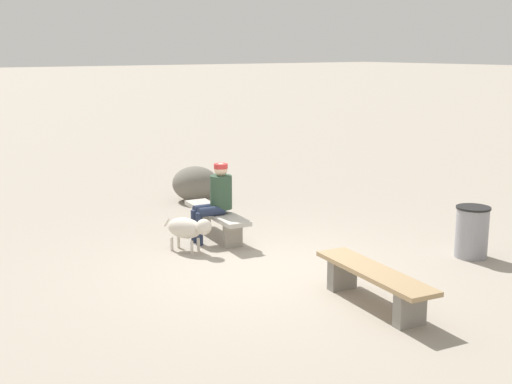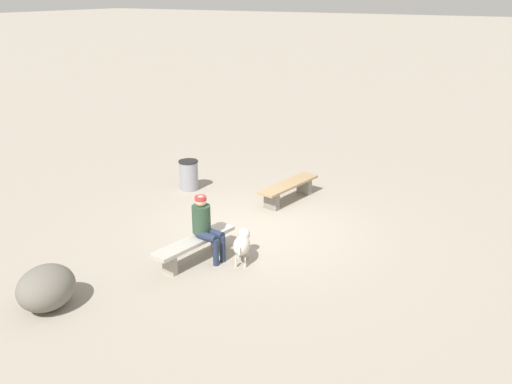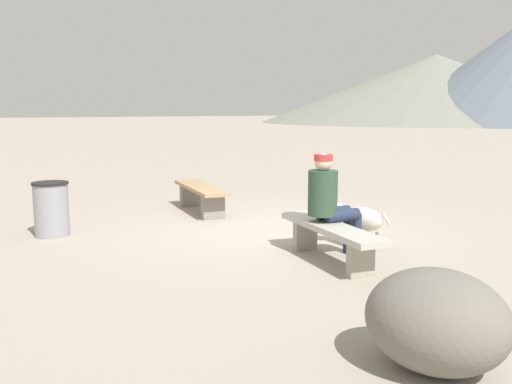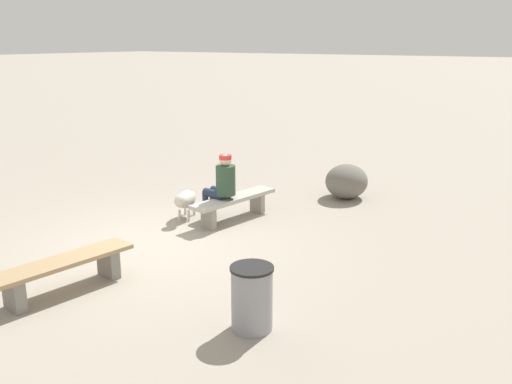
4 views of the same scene
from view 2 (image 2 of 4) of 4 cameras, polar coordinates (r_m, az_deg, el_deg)
The scene contains 7 objects.
ground at distance 11.54m, azimuth 0.22°, elevation -4.16°, with size 210.00×210.00×0.06m, color #9E9384.
bench_left at distance 13.00m, azimuth 3.44°, elevation 0.36°, with size 1.92×0.71×0.45m.
bench_right at distance 10.21m, azimuth -6.46°, elevation -5.48°, with size 1.87×0.66×0.44m.
seated_person at distance 10.12m, azimuth -5.38°, elevation -3.30°, with size 0.39×0.66×1.24m.
dog at distance 10.12m, azimuth -1.48°, elevation -5.41°, with size 0.79×0.52×0.54m.
trash_bin at distance 13.84m, azimuth -7.05°, elevation 1.78°, with size 0.49×0.49×0.75m.
boulder at distance 9.35m, azimuth -21.13°, elevation -9.33°, with size 0.99×0.86×0.70m, color #6B665B.
Camera 2 is at (9.05, 5.29, 4.78)m, focal length 38.16 mm.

